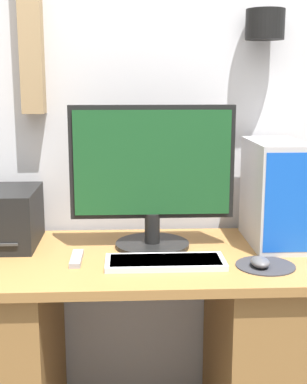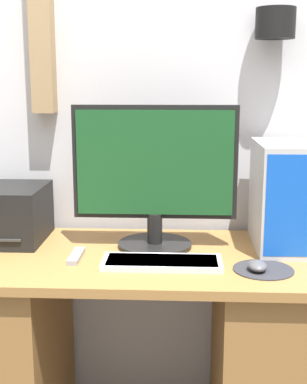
% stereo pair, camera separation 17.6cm
% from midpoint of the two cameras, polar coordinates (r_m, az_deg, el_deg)
% --- Properties ---
extents(wall_back, '(6.40, 0.19, 2.70)m').
position_cam_midpoint_polar(wall_back, '(2.09, -4.82, 12.83)').
color(wall_back, silver).
rests_on(wall_back, ground_plane).
extents(desk, '(1.33, 0.63, 0.74)m').
position_cam_midpoint_polar(desk, '(1.96, -4.58, -16.72)').
color(desk, olive).
rests_on(desk, ground_plane).
extents(monitor, '(0.57, 0.26, 0.50)m').
position_cam_midpoint_polar(monitor, '(1.84, -2.88, 1.98)').
color(monitor, black).
rests_on(monitor, desk).
extents(keyboard, '(0.38, 0.15, 0.02)m').
position_cam_midpoint_polar(keyboard, '(1.71, -1.69, -7.50)').
color(keyboard, silver).
rests_on(keyboard, desk).
extents(mousepad, '(0.19, 0.19, 0.00)m').
position_cam_midpoint_polar(mousepad, '(1.72, 8.99, -7.82)').
color(mousepad, '#2D2D33').
rests_on(mousepad, desk).
extents(mouse, '(0.06, 0.08, 0.03)m').
position_cam_midpoint_polar(mouse, '(1.70, 8.41, -7.46)').
color(mouse, '#4C4C51').
rests_on(mouse, mousepad).
extents(computer_tower, '(0.18, 0.34, 0.37)m').
position_cam_midpoint_polar(computer_tower, '(1.93, 10.28, -0.12)').
color(computer_tower, '#B2B2B7').
rests_on(computer_tower, desk).
extents(remote_control, '(0.03, 0.15, 0.02)m').
position_cam_midpoint_polar(remote_control, '(1.78, -11.04, -7.03)').
color(remote_control, gray).
rests_on(remote_control, desk).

